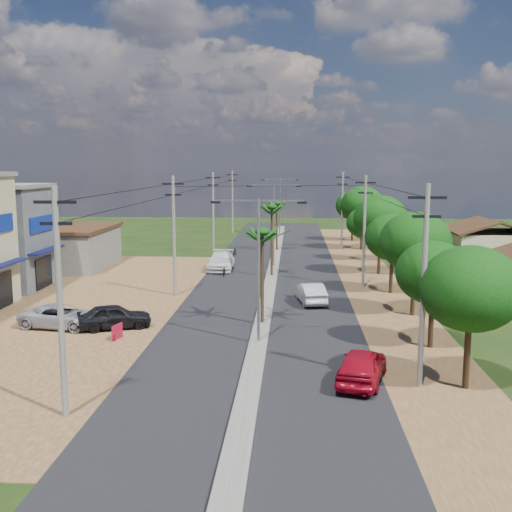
{
  "coord_description": "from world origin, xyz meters",
  "views": [
    {
      "loc": [
        1.84,
        -31.74,
        9.75
      ],
      "look_at": [
        -0.92,
        12.62,
        3.0
      ],
      "focal_mm": 42.0,
      "sensor_mm": 36.0,
      "label": 1
    }
  ],
  "objects_px": {
    "car_silver_mid": "(310,293)",
    "moto_rider_east": "(366,383)",
    "car_parked_dark": "(114,317)",
    "roadside_sign": "(117,332)",
    "car_parked_silver": "(62,317)",
    "car_red_near": "(362,366)",
    "car_white_far": "(221,261)"
  },
  "relations": [
    {
      "from": "car_silver_mid",
      "to": "moto_rider_east",
      "type": "xyz_separation_m",
      "value": [
        1.92,
        -17.0,
        -0.26
      ]
    },
    {
      "from": "car_parked_dark",
      "to": "moto_rider_east",
      "type": "xyz_separation_m",
      "value": [
        13.87,
        -9.47,
        -0.27
      ]
    },
    {
      "from": "car_silver_mid",
      "to": "car_parked_dark",
      "type": "relative_size",
      "value": 1.02
    },
    {
      "from": "car_silver_mid",
      "to": "moto_rider_east",
      "type": "bearing_deg",
      "value": 86.31
    },
    {
      "from": "roadside_sign",
      "to": "car_parked_silver",
      "type": "bearing_deg",
      "value": 165.33
    },
    {
      "from": "car_parked_silver",
      "to": "car_parked_dark",
      "type": "bearing_deg",
      "value": -80.72
    },
    {
      "from": "car_silver_mid",
      "to": "car_parked_silver",
      "type": "distance_m",
      "value": 16.96
    },
    {
      "from": "car_red_near",
      "to": "moto_rider_east",
      "type": "distance_m",
      "value": 1.33
    },
    {
      "from": "car_parked_silver",
      "to": "moto_rider_east",
      "type": "height_order",
      "value": "car_parked_silver"
    },
    {
      "from": "car_silver_mid",
      "to": "car_white_far",
      "type": "distance_m",
      "value": 15.49
    },
    {
      "from": "car_parked_silver",
      "to": "roadside_sign",
      "type": "xyz_separation_m",
      "value": [
        4.06,
        -2.22,
        -0.25
      ]
    },
    {
      "from": "roadside_sign",
      "to": "car_silver_mid",
      "type": "bearing_deg",
      "value": 55.22
    },
    {
      "from": "car_silver_mid",
      "to": "car_parked_silver",
      "type": "xyz_separation_m",
      "value": [
        -15.19,
        -7.54,
        -0.04
      ]
    },
    {
      "from": "car_red_near",
      "to": "moto_rider_east",
      "type": "relative_size",
      "value": 2.54
    },
    {
      "from": "car_red_near",
      "to": "moto_rider_east",
      "type": "bearing_deg",
      "value": 107.26
    },
    {
      "from": "car_silver_mid",
      "to": "roadside_sign",
      "type": "height_order",
      "value": "car_silver_mid"
    },
    {
      "from": "car_red_near",
      "to": "moto_rider_east",
      "type": "xyz_separation_m",
      "value": [
        0.05,
        -1.3,
        -0.31
      ]
    },
    {
      "from": "car_red_near",
      "to": "car_parked_dark",
      "type": "distance_m",
      "value": 16.06
    },
    {
      "from": "car_red_near",
      "to": "car_parked_dark",
      "type": "xyz_separation_m",
      "value": [
        -13.83,
        8.17,
        -0.04
      ]
    },
    {
      "from": "roadside_sign",
      "to": "car_red_near",
      "type": "bearing_deg",
      "value": -10.61
    },
    {
      "from": "car_silver_mid",
      "to": "car_parked_silver",
      "type": "relative_size",
      "value": 0.89
    },
    {
      "from": "car_parked_silver",
      "to": "car_parked_dark",
      "type": "distance_m",
      "value": 3.24
    },
    {
      "from": "car_white_far",
      "to": "car_parked_silver",
      "type": "distance_m",
      "value": 22.01
    },
    {
      "from": "moto_rider_east",
      "to": "roadside_sign",
      "type": "height_order",
      "value": "moto_rider_east"
    },
    {
      "from": "car_white_far",
      "to": "moto_rider_east",
      "type": "bearing_deg",
      "value": -73.23
    },
    {
      "from": "car_white_far",
      "to": "moto_rider_east",
      "type": "xyz_separation_m",
      "value": [
        9.94,
        -30.26,
        -0.34
      ]
    },
    {
      "from": "roadside_sign",
      "to": "car_white_far",
      "type": "bearing_deg",
      "value": 96.26
    },
    {
      "from": "moto_rider_east",
      "to": "car_parked_dark",
      "type": "bearing_deg",
      "value": -32.38
    },
    {
      "from": "car_parked_dark",
      "to": "roadside_sign",
      "type": "xyz_separation_m",
      "value": [
        0.83,
        -2.23,
        -0.3
      ]
    },
    {
      "from": "car_white_far",
      "to": "roadside_sign",
      "type": "height_order",
      "value": "car_white_far"
    },
    {
      "from": "car_red_near",
      "to": "car_white_far",
      "type": "distance_m",
      "value": 30.61
    },
    {
      "from": "car_silver_mid",
      "to": "roadside_sign",
      "type": "relative_size",
      "value": 4.23
    }
  ]
}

